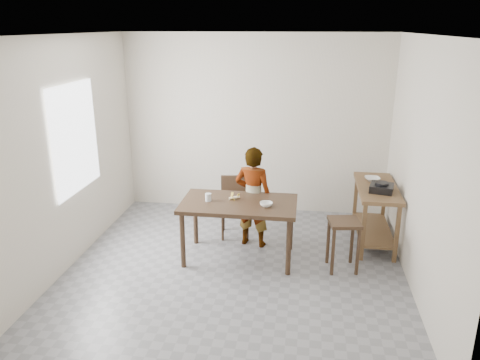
# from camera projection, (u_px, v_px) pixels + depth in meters

# --- Properties ---
(floor) EXTENTS (4.00, 4.00, 0.04)m
(floor) POSITION_uv_depth(u_px,v_px,m) (235.00, 271.00, 5.63)
(floor) COLOR slate
(floor) RESTS_ON ground
(ceiling) EXTENTS (4.00, 4.00, 0.04)m
(ceiling) POSITION_uv_depth(u_px,v_px,m) (234.00, 33.00, 4.77)
(ceiling) COLOR white
(ceiling) RESTS_ON wall_back
(wall_back) EXTENTS (4.00, 0.04, 2.70)m
(wall_back) POSITION_uv_depth(u_px,v_px,m) (255.00, 125.00, 7.10)
(wall_back) COLOR beige
(wall_back) RESTS_ON ground
(wall_front) EXTENTS (4.00, 0.04, 2.70)m
(wall_front) POSITION_uv_depth(u_px,v_px,m) (191.00, 240.00, 3.30)
(wall_front) COLOR beige
(wall_front) RESTS_ON ground
(wall_left) EXTENTS (0.04, 4.00, 2.70)m
(wall_left) POSITION_uv_depth(u_px,v_px,m) (65.00, 155.00, 5.47)
(wall_left) COLOR beige
(wall_left) RESTS_ON ground
(wall_right) EXTENTS (0.04, 4.00, 2.70)m
(wall_right) POSITION_uv_depth(u_px,v_px,m) (424.00, 169.00, 4.93)
(wall_right) COLOR beige
(wall_right) RESTS_ON ground
(window_pane) EXTENTS (0.02, 1.10, 1.30)m
(window_pane) POSITION_uv_depth(u_px,v_px,m) (75.00, 138.00, 5.61)
(window_pane) COLOR white
(window_pane) RESTS_ON wall_left
(dining_table) EXTENTS (1.40, 0.80, 0.75)m
(dining_table) POSITION_uv_depth(u_px,v_px,m) (239.00, 230.00, 5.79)
(dining_table) COLOR #362417
(dining_table) RESTS_ON floor
(prep_counter) EXTENTS (0.50, 1.20, 0.80)m
(prep_counter) POSITION_uv_depth(u_px,v_px,m) (374.00, 215.00, 6.21)
(prep_counter) COLOR brown
(prep_counter) RESTS_ON floor
(child) EXTENTS (0.55, 0.42, 1.34)m
(child) POSITION_uv_depth(u_px,v_px,m) (253.00, 197.00, 6.06)
(child) COLOR white
(child) RESTS_ON floor
(dining_chair) EXTENTS (0.45, 0.45, 0.82)m
(dining_chair) POSITION_uv_depth(u_px,v_px,m) (235.00, 208.00, 6.41)
(dining_chair) COLOR #362417
(dining_chair) RESTS_ON floor
(stool) EXTENTS (0.40, 0.40, 0.62)m
(stool) POSITION_uv_depth(u_px,v_px,m) (343.00, 245.00, 5.55)
(stool) COLOR #362417
(stool) RESTS_ON floor
(glass_tumbler) EXTENTS (0.10, 0.10, 0.10)m
(glass_tumbler) POSITION_uv_depth(u_px,v_px,m) (208.00, 197.00, 5.70)
(glass_tumbler) COLOR silver
(glass_tumbler) RESTS_ON dining_table
(small_bowl) EXTENTS (0.16, 0.16, 0.05)m
(small_bowl) POSITION_uv_depth(u_px,v_px,m) (266.00, 204.00, 5.54)
(small_bowl) COLOR silver
(small_bowl) RESTS_ON dining_table
(banana) EXTENTS (0.18, 0.16, 0.05)m
(banana) POSITION_uv_depth(u_px,v_px,m) (234.00, 197.00, 5.76)
(banana) COLOR #E6C751
(banana) RESTS_ON dining_table
(serving_bowl) EXTENTS (0.22, 0.22, 0.05)m
(serving_bowl) POSITION_uv_depth(u_px,v_px,m) (372.00, 179.00, 6.28)
(serving_bowl) COLOR silver
(serving_bowl) RESTS_ON prep_counter
(gas_burner) EXTENTS (0.34, 0.34, 0.09)m
(gas_burner) POSITION_uv_depth(u_px,v_px,m) (382.00, 188.00, 5.87)
(gas_burner) COLOR black
(gas_burner) RESTS_ON prep_counter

